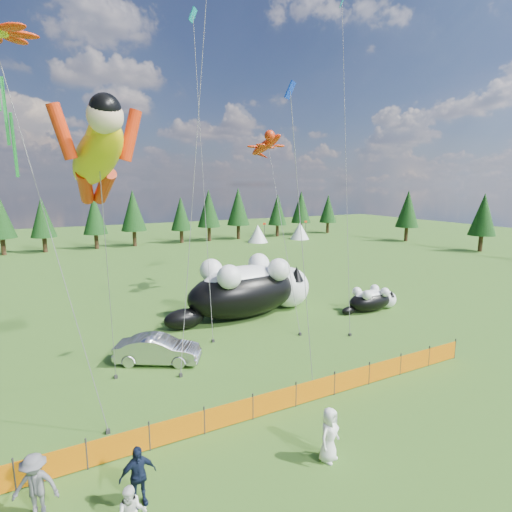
{
  "coord_description": "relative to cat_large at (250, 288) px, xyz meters",
  "views": [
    {
      "loc": [
        -7.51,
        -15.69,
        9.07
      ],
      "look_at": [
        2.81,
        4.0,
        5.08
      ],
      "focal_mm": 28.0,
      "sensor_mm": 36.0,
      "label": 1
    }
  ],
  "objects": [
    {
      "name": "ground",
      "position": [
        -4.67,
        -8.46,
        -1.94
      ],
      "size": [
        160.0,
        160.0,
        0.0
      ],
      "primitive_type": "plane",
      "color": "#0F380A",
      "rests_on": "ground"
    },
    {
      "name": "safety_fence",
      "position": [
        -4.67,
        -11.46,
        -1.44
      ],
      "size": [
        22.06,
        0.06,
        1.1
      ],
      "color": "#262626",
      "rests_on": "ground"
    },
    {
      "name": "tree_line",
      "position": [
        -4.67,
        36.54,
        2.06
      ],
      "size": [
        90.0,
        4.0,
        8.0
      ],
      "primitive_type": null,
      "color": "black",
      "rests_on": "ground"
    },
    {
      "name": "festival_tents",
      "position": [
        6.33,
        31.54,
        -0.54
      ],
      "size": [
        50.0,
        3.2,
        2.8
      ],
      "primitive_type": null,
      "color": "white",
      "rests_on": "ground"
    },
    {
      "name": "cat_large",
      "position": [
        0.0,
        0.0,
        0.0
      ],
      "size": [
        11.29,
        4.86,
        4.08
      ],
      "rotation": [
        0.0,
        0.0,
        0.11
      ],
      "color": "black",
      "rests_on": "ground"
    },
    {
      "name": "cat_small",
      "position": [
        8.35,
        -3.25,
        -1.11
      ],
      "size": [
        4.84,
        1.75,
        1.75
      ],
      "rotation": [
        0.0,
        0.0,
        -0.02
      ],
      "color": "black",
      "rests_on": "ground"
    },
    {
      "name": "car",
      "position": [
        -7.68,
        -4.68,
        -1.23
      ],
      "size": [
        4.49,
        3.43,
        1.42
      ],
      "primitive_type": "imported",
      "rotation": [
        0.0,
        0.0,
        1.05
      ],
      "color": "#B3B3B8",
      "rests_on": "ground"
    },
    {
      "name": "spectator_c",
      "position": [
        -10.49,
        -13.67,
        -1.03
      ],
      "size": [
        1.1,
        0.63,
        1.81
      ],
      "primitive_type": "imported",
      "rotation": [
        0.0,
        0.0,
        0.08
      ],
      "color": "#111A31",
      "rests_on": "ground"
    },
    {
      "name": "spectator_d",
      "position": [
        -13.06,
        -12.85,
        -0.99
      ],
      "size": [
        1.38,
        1.04,
        1.9
      ],
      "primitive_type": "imported",
      "rotation": [
        0.0,
        0.0,
        -0.37
      ],
      "color": "#5A5A5F",
      "rests_on": "ground"
    },
    {
      "name": "spectator_e",
      "position": [
        -4.49,
        -14.7,
        -1.02
      ],
      "size": [
        1.06,
        0.88,
        1.85
      ],
      "primitive_type": "imported",
      "rotation": [
        0.0,
        0.0,
        0.39
      ],
      "color": "white",
      "rests_on": "ground"
    },
    {
      "name": "superhero_kite",
      "position": [
        -10.37,
        -8.15,
        8.17
      ],
      "size": [
        5.19,
        5.52,
        12.38
      ],
      "color": "#DEBC0B",
      "rests_on": "ground"
    },
    {
      "name": "gecko_kite",
      "position": [
        4.24,
        5.42,
        10.32
      ],
      "size": [
        5.16,
        13.33,
        16.27
      ],
      "color": "red",
      "rests_on": "ground"
    },
    {
      "name": "diamond_kite_b",
      "position": [
        7.98,
        0.76,
        18.53
      ],
      "size": [
        5.2,
        8.35,
        23.99
      ],
      "color": "#0C8F92",
      "rests_on": "ground"
    },
    {
      "name": "diamond_kite_c",
      "position": [
        -2.01,
        -8.15,
        10.8
      ],
      "size": [
        0.96,
        3.12,
        14.05
      ],
      "color": "#0C30BA",
      "rests_on": "ground"
    },
    {
      "name": "diamond_kite_d",
      "position": [
        -3.18,
        1.32,
        16.58
      ],
      "size": [
        1.55,
        5.58,
        20.42
      ],
      "color": "#0C8F92",
      "rests_on": "ground"
    }
  ]
}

